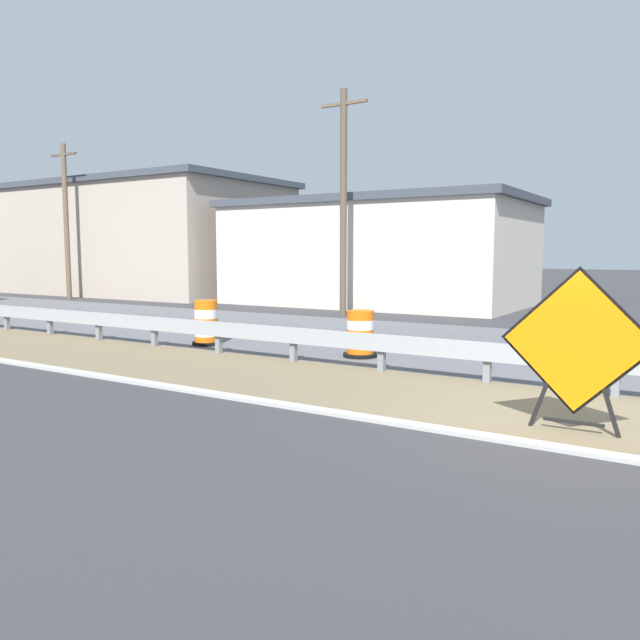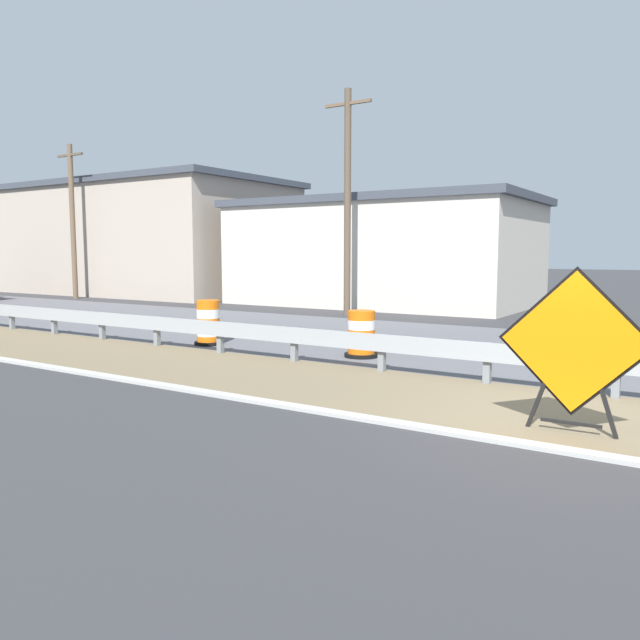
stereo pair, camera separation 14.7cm
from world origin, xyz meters
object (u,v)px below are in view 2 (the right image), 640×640
Objects in this scene: warning_sign_diamond at (574,347)px; traffic_barrel_close at (208,325)px; utility_pole_near at (347,200)px; traffic_barrel_nearest at (361,336)px; utility_pole_mid at (73,219)px.

warning_sign_diamond is 1.91× the size of traffic_barrel_close.
utility_pole_near is at bearing 5.45° from traffic_barrel_close.
utility_pole_near is (7.52, 4.74, 3.61)m from traffic_barrel_nearest.
utility_pole_mid is (-0.11, 15.10, -0.26)m from utility_pole_near.
utility_pole_mid is (7.84, 15.86, 3.31)m from traffic_barrel_close.
traffic_barrel_nearest is 9.60m from utility_pole_near.
traffic_barrel_nearest is 0.14× the size of utility_pole_mid.
traffic_barrel_close is at bearing -110.86° from warning_sign_diamond.
warning_sign_diamond is 0.28× the size of utility_pole_mid.
utility_pole_mid reaches higher than warning_sign_diamond.
utility_pole_mid is at bearing 69.53° from traffic_barrel_nearest.
warning_sign_diamond is 15.02m from utility_pole_near.
utility_pole_near is 15.11m from utility_pole_mid.
traffic_barrel_nearest is at bearing -127.34° from warning_sign_diamond.
warning_sign_diamond is 9.48m from traffic_barrel_close.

